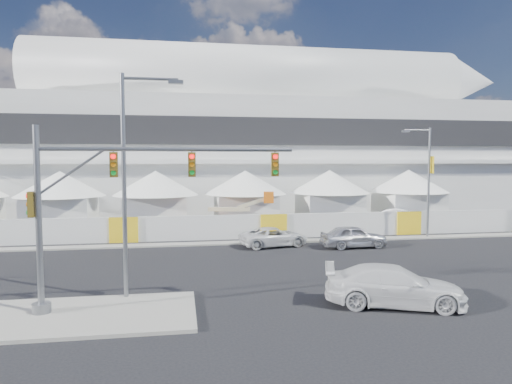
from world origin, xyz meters
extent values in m
plane|color=black|center=(0.00, 0.00, 0.00)|extent=(160.00, 160.00, 0.00)
cube|color=gray|center=(-6.00, -3.00, 0.07)|extent=(10.00, 5.00, 0.15)
cube|color=gray|center=(20.00, 12.50, 0.06)|extent=(80.00, 1.20, 0.12)
cube|color=silver|center=(8.00, 42.00, 7.00)|extent=(80.00, 24.00, 14.00)
cube|color=black|center=(8.00, 29.85, 9.80)|extent=(68.00, 0.30, 3.20)
cube|color=silver|center=(8.00, 29.60, 6.30)|extent=(72.00, 0.80, 0.50)
cylinder|color=silver|center=(8.00, 40.00, 17.78)|extent=(57.60, 8.40, 8.40)
cylinder|color=silver|center=(10.00, 40.00, 17.36)|extent=(51.60, 6.80, 6.80)
cylinder|color=silver|center=(12.00, 40.00, 16.94)|extent=(45.60, 5.20, 5.20)
cone|color=silver|center=(40.80, 40.00, 18.00)|extent=(8.00, 7.60, 7.60)
cube|color=white|center=(-13.00, 24.00, 1.50)|extent=(6.00, 6.00, 3.00)
cone|color=white|center=(-13.00, 24.00, 4.20)|extent=(8.40, 8.40, 2.40)
cube|color=white|center=(-4.00, 24.00, 1.50)|extent=(6.00, 6.00, 3.00)
cone|color=white|center=(-4.00, 24.00, 4.20)|extent=(8.40, 8.40, 2.40)
cube|color=white|center=(5.00, 24.00, 1.50)|extent=(6.00, 6.00, 3.00)
cone|color=white|center=(5.00, 24.00, 4.20)|extent=(8.40, 8.40, 2.40)
cube|color=white|center=(14.00, 24.00, 1.50)|extent=(6.00, 6.00, 3.00)
cone|color=white|center=(14.00, 24.00, 4.20)|extent=(8.40, 8.40, 2.40)
cube|color=white|center=(23.00, 24.00, 1.50)|extent=(6.00, 6.00, 3.00)
cone|color=white|center=(23.00, 24.00, 4.20)|extent=(8.40, 8.40, 2.40)
cube|color=silver|center=(6.00, 14.50, 1.00)|extent=(70.00, 0.25, 2.00)
imported|color=#BABABF|center=(11.03, 9.48, 0.83)|extent=(2.14, 4.94, 1.66)
imported|color=silver|center=(5.31, 10.95, 0.72)|extent=(3.42, 5.56, 1.44)
imported|color=silver|center=(7.76, -3.62, 0.88)|extent=(4.20, 6.55, 1.77)
imported|color=silver|center=(20.20, 20.17, 0.79)|extent=(4.20, 4.82, 1.57)
imported|color=black|center=(29.51, 16.63, 0.76)|extent=(2.35, 4.65, 1.52)
cylinder|color=slate|center=(-7.30, -2.57, 4.02)|extent=(0.26, 0.26, 7.73)
cylinder|color=slate|center=(-7.30, -2.57, 0.35)|extent=(0.75, 0.75, 0.40)
cylinder|color=slate|center=(-2.00, -2.57, 6.91)|extent=(10.60, 0.17, 0.17)
cube|color=#594714|center=(-4.30, -2.57, 6.27)|extent=(0.32, 0.22, 1.05)
cube|color=#594714|center=(-1.07, -2.57, 6.27)|extent=(0.32, 0.22, 1.05)
cube|color=#594714|center=(2.55, -2.57, 6.27)|extent=(0.32, 0.22, 1.05)
cube|color=#594714|center=(-7.57, -2.57, 4.66)|extent=(0.22, 0.32, 1.05)
cylinder|color=slate|center=(-4.11, -0.80, 5.26)|extent=(0.20, 0.20, 10.22)
cylinder|color=slate|center=(-2.86, -0.80, 10.14)|extent=(2.50, 0.14, 0.14)
cube|color=slate|center=(-1.72, -0.80, 10.02)|extent=(0.68, 0.28, 0.17)
cylinder|color=slate|center=(18.68, 12.50, 4.56)|extent=(0.18, 0.18, 9.11)
cylinder|color=slate|center=(17.57, 12.50, 8.91)|extent=(2.23, 0.12, 0.12)
cube|color=slate|center=(16.56, 12.50, 8.81)|extent=(0.61, 0.25, 0.15)
cube|color=yellow|center=(18.93, 12.50, 6.07)|extent=(0.03, 0.61, 1.42)
cube|color=orange|center=(1.58, 19.00, 0.55)|extent=(3.84, 2.24, 1.10)
cube|color=beige|center=(2.78, 19.00, 2.00)|extent=(3.80, 1.05, 0.35)
cube|color=beige|center=(4.98, 19.00, 2.60)|extent=(2.95, 0.84, 1.21)
cube|color=orange|center=(6.39, 19.00, 3.10)|extent=(1.05, 1.05, 1.00)
camera|label=1|loc=(-1.56, -22.25, 6.46)|focal=32.00mm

